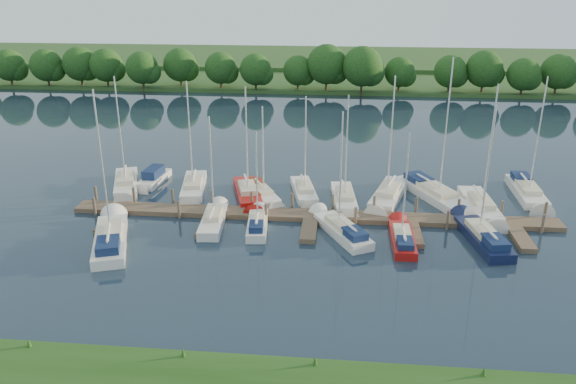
# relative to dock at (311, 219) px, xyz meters

# --- Properties ---
(ground) EXTENTS (260.00, 260.00, 0.00)m
(ground) POSITION_rel_dock_xyz_m (0.00, -7.31, -0.20)
(ground) COLOR #192633
(ground) RESTS_ON ground
(dock) EXTENTS (40.00, 6.00, 0.40)m
(dock) POSITION_rel_dock_xyz_m (0.00, 0.00, 0.00)
(dock) COLOR #4D382B
(dock) RESTS_ON ground
(mooring_pilings) EXTENTS (38.24, 2.84, 2.00)m
(mooring_pilings) POSITION_rel_dock_xyz_m (0.00, 1.13, 0.40)
(mooring_pilings) COLOR #473D33
(mooring_pilings) RESTS_ON ground
(far_shore) EXTENTS (180.00, 30.00, 0.60)m
(far_shore) POSITION_rel_dock_xyz_m (0.00, 67.69, 0.10)
(far_shore) COLOR #23481B
(far_shore) RESTS_ON ground
(distant_hill) EXTENTS (220.00, 40.00, 1.40)m
(distant_hill) POSITION_rel_dock_xyz_m (0.00, 92.69, 0.50)
(distant_hill) COLOR #375826
(distant_hill) RESTS_ON ground
(treeline) EXTENTS (147.45, 8.86, 7.99)m
(treeline) POSITION_rel_dock_xyz_m (-2.09, 54.53, 3.80)
(treeline) COLOR #38281C
(treeline) RESTS_ON ground
(sailboat_n_0) EXTENTS (4.33, 8.52, 11.03)m
(sailboat_n_0) POSITION_rel_dock_xyz_m (-17.78, 5.85, 0.09)
(sailboat_n_0) COLOR silver
(sailboat_n_0) RESTS_ON ground
(motorboat) EXTENTS (2.07, 5.75, 1.87)m
(motorboat) POSITION_rel_dock_xyz_m (-15.67, 7.50, 0.18)
(motorboat) COLOR silver
(motorboat) RESTS_ON ground
(sailboat_n_2) EXTENTS (3.20, 8.48, 10.62)m
(sailboat_n_2) POSITION_rel_dock_xyz_m (-11.28, 5.78, 0.07)
(sailboat_n_2) COLOR silver
(sailboat_n_2) RESTS_ON ground
(sailboat_n_3) EXTENTS (3.78, 8.21, 10.60)m
(sailboat_n_3) POSITION_rel_dock_xyz_m (-5.95, 4.48, 0.09)
(sailboat_n_3) COLOR #9E110E
(sailboat_n_3) RESTS_ON ground
(sailboat_n_4) EXTENTS (4.21, 6.58, 8.77)m
(sailboat_n_4) POSITION_rel_dock_xyz_m (-4.67, 4.82, 0.11)
(sailboat_n_4) COLOR silver
(sailboat_n_4) RESTS_ON ground
(sailboat_n_5) EXTENTS (3.06, 7.51, 9.56)m
(sailboat_n_5) POSITION_rel_dock_xyz_m (-0.92, 5.63, 0.07)
(sailboat_n_5) COLOR silver
(sailboat_n_5) RESTS_ON ground
(sailboat_n_6) EXTENTS (2.49, 7.88, 10.05)m
(sailboat_n_6) POSITION_rel_dock_xyz_m (2.70, 4.13, 0.08)
(sailboat_n_6) COLOR silver
(sailboat_n_6) RESTS_ON ground
(sailboat_n_7) EXTENTS (4.18, 9.08, 11.53)m
(sailboat_n_7) POSITION_rel_dock_xyz_m (6.56, 5.33, 0.08)
(sailboat_n_7) COLOR silver
(sailboat_n_7) RESTS_ON ground
(sailboat_n_8) EXTENTS (6.20, 10.03, 13.00)m
(sailboat_n_8) POSITION_rel_dock_xyz_m (10.89, 6.03, 0.12)
(sailboat_n_8) COLOR silver
(sailboat_n_8) RESTS_ON ground
(sailboat_n_9) EXTENTS (2.45, 8.90, 11.27)m
(sailboat_n_9) POSITION_rel_dock_xyz_m (14.29, 3.53, 0.07)
(sailboat_n_9) COLOR silver
(sailboat_n_9) RESTS_ON ground
(sailboat_n_10) EXTENTS (2.32, 8.90, 11.32)m
(sailboat_n_10) POSITION_rel_dock_xyz_m (19.20, 7.42, 0.13)
(sailboat_n_10) COLOR silver
(sailboat_n_10) RESTS_ON ground
(sailboat_s_0) EXTENTS (4.70, 9.33, 11.94)m
(sailboat_s_0) POSITION_rel_dock_xyz_m (-14.62, -5.60, 0.14)
(sailboat_s_0) COLOR silver
(sailboat_s_0) RESTS_ON ground
(sailboat_s_1) EXTENTS (2.15, 7.07, 9.23)m
(sailboat_s_1) POSITION_rel_dock_xyz_m (-7.75, -1.43, 0.09)
(sailboat_s_1) COLOR silver
(sailboat_s_1) RESTS_ON ground
(sailboat_s_2) EXTENTS (2.00, 6.35, 8.24)m
(sailboat_s_2) POSITION_rel_dock_xyz_m (-4.11, -1.87, 0.12)
(sailboat_s_2) COLOR silver
(sailboat_s_2) RESTS_ON ground
(sailboat_s_3) EXTENTS (4.88, 7.46, 9.97)m
(sailboat_s_3) POSITION_rel_dock_xyz_m (2.50, -2.30, 0.13)
(sailboat_s_3) COLOR silver
(sailboat_s_3) RESTS_ON ground
(sailboat_s_4) EXTENTS (1.66, 6.78, 8.71)m
(sailboat_s_4) POSITION_rel_dock_xyz_m (7.05, -3.26, 0.11)
(sailboat_s_4) COLOR #9E110E
(sailboat_s_4) RESTS_ON ground
(sailboat_s_5) EXTENTS (3.19, 8.45, 10.73)m
(sailboat_s_5) POSITION_rel_dock_xyz_m (13.03, -2.48, 0.13)
(sailboat_s_5) COLOR #101636
(sailboat_s_5) RESTS_ON ground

